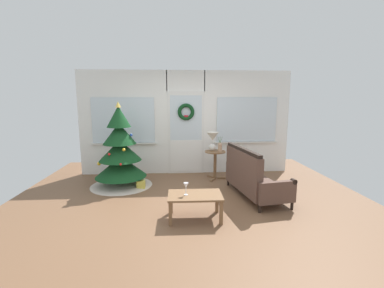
{
  "coord_description": "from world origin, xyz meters",
  "views": [
    {
      "loc": [
        -0.29,
        -4.51,
        1.87
      ],
      "look_at": [
        0.05,
        0.55,
        1.0
      ],
      "focal_mm": 24.82,
      "sensor_mm": 36.0,
      "label": 1
    }
  ],
  "objects": [
    {
      "name": "ground_plane",
      "position": [
        0.0,
        0.0,
        0.0
      ],
      "size": [
        6.76,
        6.76,
        0.0
      ],
      "primitive_type": "plane",
      "color": "brown"
    },
    {
      "name": "back_wall_with_door",
      "position": [
        0.0,
        2.08,
        1.28
      ],
      "size": [
        5.2,
        0.19,
        2.55
      ],
      "color": "white",
      "rests_on": "ground"
    },
    {
      "name": "christmas_tree",
      "position": [
        -1.45,
        1.14,
        0.67
      ],
      "size": [
        1.32,
        1.32,
        1.81
      ],
      "color": "#4C331E",
      "rests_on": "ground"
    },
    {
      "name": "side_table",
      "position": [
        0.65,
        1.47,
        0.48
      ],
      "size": [
        0.5,
        0.48,
        0.67
      ],
      "color": "brown",
      "rests_on": "ground"
    },
    {
      "name": "wine_glass",
      "position": [
        -0.12,
        -0.6,
        0.54
      ],
      "size": [
        0.08,
        0.08,
        0.2
      ],
      "color": "silver",
      "rests_on": "coffee_table"
    },
    {
      "name": "gift_box",
      "position": [
        -1.0,
        0.91,
        0.09
      ],
      "size": [
        0.17,
        0.15,
        0.17
      ],
      "primitive_type": "cube",
      "color": "#D8C64C",
      "rests_on": "ground"
    },
    {
      "name": "table_lamp",
      "position": [
        0.59,
        1.51,
        0.95
      ],
      "size": [
        0.28,
        0.28,
        0.44
      ],
      "color": "silver",
      "rests_on": "side_table"
    },
    {
      "name": "settee_sofa",
      "position": [
        1.18,
        0.3,
        0.38
      ],
      "size": [
        0.94,
        1.67,
        0.96
      ],
      "color": "black",
      "rests_on": "ground"
    },
    {
      "name": "flower_vase",
      "position": [
        0.75,
        1.41,
        0.78
      ],
      "size": [
        0.11,
        0.1,
        0.35
      ],
      "color": "tan",
      "rests_on": "side_table"
    },
    {
      "name": "coffee_table",
      "position": [
        0.02,
        -0.59,
        0.34
      ],
      "size": [
        0.85,
        0.53,
        0.4
      ],
      "color": "brown",
      "rests_on": "ground"
    }
  ]
}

